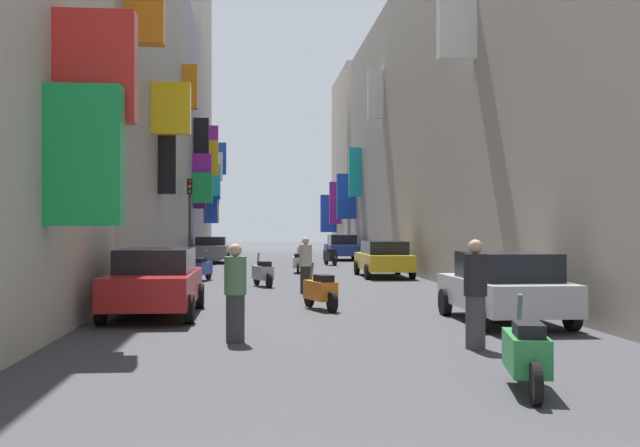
% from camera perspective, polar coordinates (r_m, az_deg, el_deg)
% --- Properties ---
extents(ground_plane, '(140.00, 140.00, 0.00)m').
position_cam_1_polar(ground_plane, '(32.35, -2.36, -3.81)').
color(ground_plane, '#38383D').
extents(building_left_mid_a, '(7.31, 20.18, 17.50)m').
position_cam_1_polar(building_left_mid_a, '(30.59, -17.56, 12.49)').
color(building_left_mid_a, gray).
rests_on(building_left_mid_a, ground).
extents(building_left_mid_b, '(7.33, 10.20, 14.25)m').
position_cam_1_polar(building_left_mid_b, '(45.07, -13.35, 6.25)').
color(building_left_mid_b, gray).
rests_on(building_left_mid_b, ground).
extents(building_left_mid_c, '(7.19, 6.27, 20.19)m').
position_cam_1_polar(building_left_mid_c, '(53.55, -12.07, 8.38)').
color(building_left_mid_c, '#9E9384').
rests_on(building_left_mid_c, ground).
extents(building_left_far, '(7.39, 6.57, 20.90)m').
position_cam_1_polar(building_left_far, '(59.91, -11.32, 7.80)').
color(building_left_far, '#9E9384').
rests_on(building_left_far, ground).
extents(building_right_near, '(7.19, 47.74, 13.12)m').
position_cam_1_polar(building_right_near, '(28.20, 14.95, 9.05)').
color(building_right_near, '#9E9384').
rests_on(building_right_near, ground).
extents(building_right_mid_b, '(7.22, 10.40, 13.73)m').
position_cam_1_polar(building_right_mid_b, '(58.05, 4.38, 4.51)').
color(building_right_mid_b, '#BCB29E').
rests_on(building_right_mid_b, ground).
extents(parked_car_grey, '(2.03, 4.04, 1.45)m').
position_cam_1_polar(parked_car_grey, '(42.42, -8.31, -1.94)').
color(parked_car_grey, slate).
rests_on(parked_car_grey, ground).
extents(parked_car_silver, '(1.97, 4.03, 1.46)m').
position_cam_1_polar(parked_car_silver, '(15.97, 13.89, -4.64)').
color(parked_car_silver, '#B7B7BC').
rests_on(parked_car_silver, ground).
extents(parked_car_red, '(1.96, 4.48, 1.49)m').
position_cam_1_polar(parked_car_red, '(17.20, -12.46, -4.27)').
color(parked_car_red, '#B21E1E').
rests_on(parked_car_red, ground).
extents(parked_car_blue, '(1.95, 4.15, 1.53)m').
position_cam_1_polar(parked_car_blue, '(45.43, 1.66, -1.80)').
color(parked_car_blue, navy).
rests_on(parked_car_blue, ground).
extents(parked_car_yellow, '(1.92, 4.40, 1.44)m').
position_cam_1_polar(parked_car_yellow, '(29.94, 4.87, -2.64)').
color(parked_car_yellow, gold).
rests_on(parked_car_yellow, ground).
extents(scooter_silver, '(0.74, 1.80, 1.13)m').
position_cam_1_polar(scooter_silver, '(25.03, -4.38, -3.77)').
color(scooter_silver, '#ADADB2').
rests_on(scooter_silver, ground).
extents(scooter_green, '(0.68, 1.93, 1.13)m').
position_cam_1_polar(scooter_green, '(9.45, 15.46, -9.49)').
color(scooter_green, '#287F3D').
rests_on(scooter_green, ground).
extents(scooter_orange, '(0.77, 1.85, 1.13)m').
position_cam_1_polar(scooter_orange, '(17.95, 0.04, -5.14)').
color(scooter_orange, orange).
rests_on(scooter_orange, ground).
extents(scooter_blue, '(0.75, 1.91, 1.13)m').
position_cam_1_polar(scooter_blue, '(27.97, -9.02, -3.40)').
color(scooter_blue, '#2D4CAD').
rests_on(scooter_blue, ground).
extents(scooter_black, '(0.68, 1.78, 1.13)m').
position_cam_1_polar(scooter_black, '(39.14, 0.80, -2.53)').
color(scooter_black, black).
rests_on(scooter_black, ground).
extents(scooter_white, '(0.52, 1.90, 1.13)m').
position_cam_1_polar(scooter_white, '(32.46, -1.69, -2.98)').
color(scooter_white, silver).
rests_on(scooter_white, ground).
extents(pedestrian_crossing, '(0.45, 0.45, 1.70)m').
position_cam_1_polar(pedestrian_crossing, '(12.94, -6.48, -5.30)').
color(pedestrian_crossing, '#323232').
rests_on(pedestrian_crossing, ground).
extents(pedestrian_near_left, '(0.48, 0.48, 1.68)m').
position_cam_1_polar(pedestrian_near_left, '(22.38, -1.11, -3.22)').
color(pedestrian_near_left, '#282828').
rests_on(pedestrian_near_left, ground).
extents(pedestrian_near_right, '(0.52, 0.52, 1.78)m').
position_cam_1_polar(pedestrian_near_right, '(12.44, 11.77, -5.29)').
color(pedestrian_near_right, '#3F3F3F').
rests_on(pedestrian_near_right, ground).
extents(traffic_light_near_corner, '(0.26, 0.34, 4.33)m').
position_cam_1_polar(traffic_light_near_corner, '(36.55, -9.91, 1.21)').
color(traffic_light_near_corner, '#2D2D2D').
rests_on(traffic_light_near_corner, ground).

